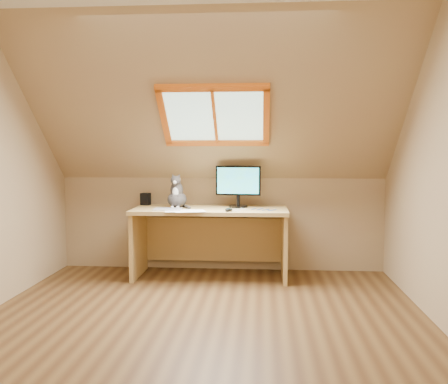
{
  "coord_description": "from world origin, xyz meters",
  "views": [
    {
      "loc": [
        0.45,
        -3.63,
        1.3
      ],
      "look_at": [
        0.09,
        1.0,
        0.91
      ],
      "focal_mm": 40.0,
      "sensor_mm": 36.0,
      "label": 1
    }
  ],
  "objects": [
    {
      "name": "papers",
      "position": [
        -0.27,
        1.12,
        0.71
      ],
      "size": [
        0.35,
        0.3,
        0.01
      ],
      "color": "white",
      "rests_on": "desk"
    },
    {
      "name": "graphics_tablet",
      "position": [
        -0.49,
        1.21,
        0.72
      ],
      "size": [
        0.28,
        0.21,
        0.01
      ],
      "primitive_type": "cube",
      "rotation": [
        0.0,
        0.0,
        0.04
      ],
      "color": "#B2B2B7",
      "rests_on": "desk"
    },
    {
      "name": "ground",
      "position": [
        0.0,
        0.0,
        0.0
      ],
      "size": [
        3.5,
        3.5,
        0.0
      ],
      "primitive_type": "plane",
      "color": "brown",
      "rests_on": "ground"
    },
    {
      "name": "room_shell",
      "position": [
        0.0,
        -0.09,
        1.43
      ],
      "size": [
        3.52,
        3.52,
        2.41
      ],
      "color": "tan",
      "rests_on": "ground"
    },
    {
      "name": "desk_speaker",
      "position": [
        -0.81,
        1.63,
        0.78
      ],
      "size": [
        0.11,
        0.11,
        0.13
      ],
      "primitive_type": "cube",
      "rotation": [
        0.0,
        0.0,
        -0.21
      ],
      "color": "black",
      "rests_on": "desk"
    },
    {
      "name": "cables",
      "position": [
        0.36,
        1.26,
        0.72
      ],
      "size": [
        0.51,
        0.26,
        0.01
      ],
      "color": "silver",
      "rests_on": "desk"
    },
    {
      "name": "mouse",
      "position": [
        0.13,
        1.12,
        0.73
      ],
      "size": [
        0.1,
        0.12,
        0.03
      ],
      "primitive_type": "ellipsoid",
      "rotation": [
        0.0,
        0.0,
        -0.43
      ],
      "color": "black",
      "rests_on": "desk"
    },
    {
      "name": "cat",
      "position": [
        -0.43,
        1.4,
        0.84
      ],
      "size": [
        0.21,
        0.25,
        0.36
      ],
      "color": "#413B39",
      "rests_on": "desk"
    },
    {
      "name": "desk",
      "position": [
        -0.08,
        1.45,
        0.49
      ],
      "size": [
        1.56,
        0.68,
        0.71
      ],
      "color": "tan",
      "rests_on": "ground"
    },
    {
      "name": "monitor",
      "position": [
        0.2,
        1.49,
        0.96
      ],
      "size": [
        0.47,
        0.2,
        0.43
      ],
      "color": "black",
      "rests_on": "desk"
    }
  ]
}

